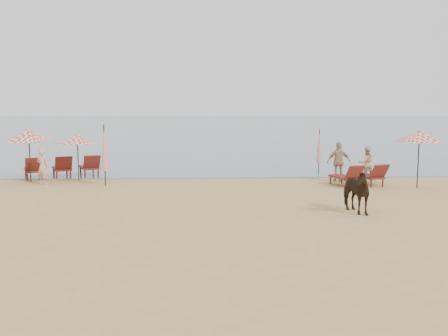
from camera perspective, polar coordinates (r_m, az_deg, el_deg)
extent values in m
plane|color=tan|center=(12.76, 0.91, -7.69)|extent=(120.00, 120.00, 0.00)
cube|color=#51606B|center=(92.38, -1.88, 5.06)|extent=(160.00, 140.00, 0.06)
cube|color=maroon|center=(24.10, -20.96, -0.21)|extent=(1.26, 1.73, 0.09)
cube|color=maroon|center=(23.23, -20.88, 0.32)|extent=(0.87, 0.75, 0.69)
cube|color=maroon|center=(24.20, -18.05, -0.06)|extent=(1.26, 1.73, 0.09)
cube|color=maroon|center=(23.33, -17.86, 0.47)|extent=(0.87, 0.75, 0.69)
cube|color=maroon|center=(24.35, -15.17, 0.09)|extent=(1.26, 1.73, 0.09)
cube|color=maroon|center=(23.49, -14.87, 0.62)|extent=(0.87, 0.75, 0.69)
cube|color=maroon|center=(20.98, 13.57, -1.05)|extent=(1.01, 1.55, 0.08)
cube|color=maroon|center=(20.30, 14.70, -0.54)|extent=(0.76, 0.62, 0.63)
cube|color=maroon|center=(21.58, 16.15, -0.91)|extent=(1.01, 1.55, 0.08)
cube|color=maroon|center=(20.91, 17.32, -0.41)|extent=(0.76, 0.62, 0.63)
cylinder|color=black|center=(22.73, -16.34, 0.95)|extent=(0.04, 0.04, 1.88)
cone|color=red|center=(22.66, -16.42, 3.20)|extent=(1.79, 1.79, 0.38)
sphere|color=black|center=(22.65, -16.43, 3.63)|extent=(0.07, 0.07, 0.07)
cylinder|color=black|center=(23.07, -21.31, 1.10)|extent=(0.05, 0.05, 2.09)
cone|color=red|center=(23.00, -21.42, 3.57)|extent=(1.85, 1.88, 0.63)
sphere|color=black|center=(22.99, -21.44, 4.06)|extent=(0.08, 0.08, 0.08)
cylinder|color=black|center=(21.25, 21.31, 0.66)|extent=(0.05, 0.05, 2.11)
cone|color=red|center=(21.17, 21.43, 3.37)|extent=(1.88, 1.88, 0.42)
sphere|color=black|center=(21.16, 21.45, 3.88)|extent=(0.08, 0.08, 0.08)
cylinder|color=black|center=(21.02, -13.49, 1.44)|extent=(0.05, 0.05, 2.52)
cone|color=red|center=(20.99, -13.52, 2.26)|extent=(0.31, 0.31, 1.89)
cylinder|color=black|center=(24.76, 10.81, 1.91)|extent=(0.05, 0.05, 2.15)
cone|color=red|center=(24.74, 10.83, 2.50)|extent=(0.26, 0.26, 1.61)
imported|color=black|center=(15.78, 14.56, -2.56)|extent=(1.09, 1.72, 1.35)
imported|color=#DBA889|center=(22.12, -20.01, 0.16)|extent=(0.64, 0.53, 1.50)
imported|color=#D6AD86|center=(23.00, 15.96, 0.52)|extent=(0.73, 0.57, 1.47)
imported|color=tan|center=(22.15, 12.99, 0.70)|extent=(1.02, 0.45, 1.73)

